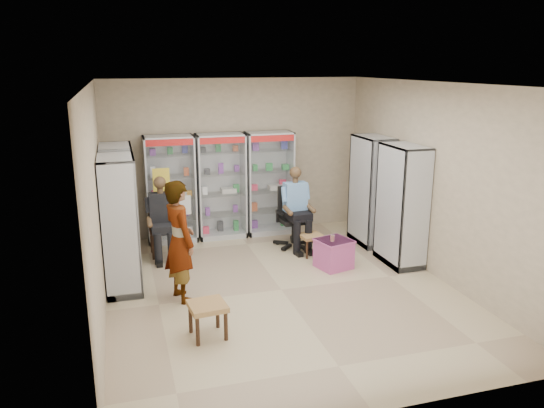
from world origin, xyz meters
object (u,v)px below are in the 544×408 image
object	(u,v)px
cabinet_right_near	(402,206)
woven_stool_a	(311,245)
cabinet_back_mid	(221,186)
woven_stool_b	(208,320)
wooden_chair	(162,229)
cabinet_back_left	(171,190)
pink_trunk	(334,254)
cabinet_left_far	(119,206)
cabinet_left_near	(120,225)
seated_shopkeeper	(295,210)
standing_man	(180,241)
cabinet_right_far	(371,191)
office_chair	(294,217)
cabinet_back_right	(269,183)

from	to	relation	value
cabinet_right_near	woven_stool_a	world-z (taller)	cabinet_right_near
cabinet_back_mid	woven_stool_a	size ratio (longest dim) A/B	5.33
woven_stool_b	wooden_chair	bearing A→B (deg)	95.05
cabinet_right_near	woven_stool_b	distance (m)	3.92
cabinet_back_left	woven_stool_b	size ratio (longest dim) A/B	4.57
cabinet_back_mid	woven_stool_a	world-z (taller)	cabinet_back_mid
pink_trunk	cabinet_right_near	bearing A→B (deg)	-5.46
cabinet_back_mid	wooden_chair	world-z (taller)	cabinet_back_mid
cabinet_left_far	cabinet_left_near	bearing A→B (deg)	-0.00
seated_shopkeeper	standing_man	distance (m)	2.79
seated_shopkeeper	woven_stool_b	distance (m)	3.55
cabinet_right_far	standing_man	xyz separation A→B (m)	(-3.68, -1.49, -0.13)
seated_shopkeeper	pink_trunk	world-z (taller)	seated_shopkeeper
pink_trunk	office_chair	bearing A→B (deg)	103.73
cabinet_left_far	cabinet_left_near	size ratio (longest dim) A/B	1.00
cabinet_back_mid	seated_shopkeeper	xyz separation A→B (m)	(1.15, -0.97, -0.30)
cabinet_right_near	seated_shopkeeper	xyz separation A→B (m)	(-1.43, 1.26, -0.30)
wooden_chair	cabinet_back_right	bearing A→B (deg)	18.75
office_chair	seated_shopkeeper	xyz separation A→B (m)	(0.00, -0.05, 0.15)
cabinet_back_mid	seated_shopkeeper	size ratio (longest dim) A/B	1.42
woven_stool_a	woven_stool_b	size ratio (longest dim) A/B	0.86
cabinet_left_far	office_chair	world-z (taller)	cabinet_left_far
cabinet_back_left	cabinet_back_mid	xyz separation A→B (m)	(0.95, 0.00, 0.00)
cabinet_back_mid	woven_stool_a	bearing A→B (deg)	-48.25
cabinet_back_left	wooden_chair	size ratio (longest dim) A/B	2.13
cabinet_right_far	woven_stool_b	distance (m)	4.48
cabinet_left_far	wooden_chair	distance (m)	0.89
standing_man	seated_shopkeeper	bearing A→B (deg)	-71.06
cabinet_right_far	cabinet_right_near	xyz separation A→B (m)	(0.00, -1.10, 0.00)
wooden_chair	woven_stool_b	bearing A→B (deg)	-84.95
seated_shopkeeper	woven_stool_b	bearing A→B (deg)	-130.50
cabinet_left_near	pink_trunk	size ratio (longest dim) A/B	4.01
cabinet_back_right	pink_trunk	bearing A→B (deg)	-76.92
pink_trunk	woven_stool_b	world-z (taller)	pink_trunk
cabinet_back_right	cabinet_right_near	bearing A→B (deg)	-53.84
cabinet_back_mid	office_chair	bearing A→B (deg)	-38.67
cabinet_right_far	wooden_chair	distance (m)	3.84
cabinet_right_far	office_chair	xyz separation A→B (m)	(-1.43, 0.21, -0.45)
cabinet_right_far	cabinet_back_right	bearing A→B (deg)	55.27
office_chair	woven_stool_b	distance (m)	3.57
cabinet_right_far	cabinet_back_mid	bearing A→B (deg)	66.35
cabinet_right_far	woven_stool_a	bearing A→B (deg)	104.02
woven_stool_a	cabinet_left_near	bearing A→B (deg)	-169.66
cabinet_right_far	woven_stool_a	size ratio (longest dim) A/B	5.33
cabinet_right_near	office_chair	xyz separation A→B (m)	(-1.43, 1.31, -0.45)
cabinet_back_left	cabinet_back_right	world-z (taller)	same
cabinet_back_left	cabinet_right_near	world-z (taller)	same
cabinet_left_near	wooden_chair	bearing A→B (deg)	152.39
pink_trunk	wooden_chair	bearing A→B (deg)	152.24
cabinet_back_left	office_chair	xyz separation A→B (m)	(2.10, -0.92, -0.45)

